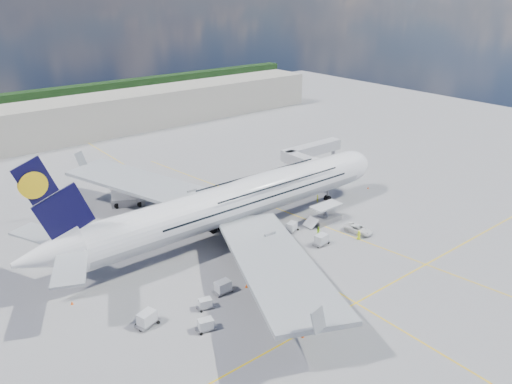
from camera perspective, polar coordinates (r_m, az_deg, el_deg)
ground at (r=91.04m, az=1.75°, el=-6.91°), size 300.00×300.00×0.00m
taxi_line_main at (r=91.04m, az=1.75°, el=-6.91°), size 0.25×220.00×0.01m
taxi_line_cross at (r=79.24m, az=11.36°, el=-12.32°), size 120.00×0.25×0.01m
taxi_line_diag at (r=105.99m, az=4.03°, el=-2.50°), size 14.16×99.06×0.01m
airliner at (r=95.15m, az=-1.98°, el=-0.94°), size 77.26×79.15×23.71m
jet_bridge at (r=121.04m, az=6.16°, el=4.14°), size 18.80×12.10×8.50m
cargo_loader at (r=102.74m, az=7.89°, el=-2.74°), size 8.53×3.20×3.67m
terminal at (r=168.09m, az=-19.86°, el=7.85°), size 180.00×16.00×12.00m
tree_line at (r=223.92m, az=-14.08°, el=11.35°), size 160.00×6.00×8.00m
dolly_row_a at (r=76.52m, az=-5.82°, el=-12.55°), size 2.84×2.01×1.62m
dolly_row_b at (r=72.33m, az=-5.77°, el=-14.83°), size 3.08×2.18×1.76m
dolly_row_c at (r=79.64m, az=-3.80°, el=-10.74°), size 3.24×1.76×2.04m
dolly_back at (r=74.34m, az=-12.37°, el=-13.93°), size 3.83×2.79×2.17m
dolly_nose_far at (r=93.80m, az=7.47°, el=-5.40°), size 3.41×2.09×2.04m
dolly_nose_near at (r=98.25m, az=4.11°, el=-3.97°), size 3.26×2.45×1.84m
baggage_tug at (r=80.63m, az=3.66°, el=-10.60°), size 2.73×1.61×1.61m
catering_truck_inner at (r=101.37m, az=-8.70°, el=-2.64°), size 7.92×4.96×4.40m
catering_truck_outer at (r=112.47m, az=-14.40°, el=-0.52°), size 8.07×5.78×4.44m
service_van at (r=99.50m, az=11.67°, el=-4.19°), size 3.74×6.08×1.57m
crew_nose at (r=111.95m, az=7.05°, el=-0.73°), size 0.75×0.71×1.73m
crew_loader at (r=97.33m, az=7.16°, el=-4.45°), size 1.06×1.06×1.74m
crew_wing at (r=79.70m, az=-3.65°, el=-10.86°), size 0.59×1.12×1.82m
crew_van at (r=96.92m, az=11.67°, el=-4.85°), size 1.07×1.02×1.84m
crew_tug at (r=87.18m, az=0.96°, el=-7.68°), size 1.23×0.90×1.71m
cone_nose at (r=121.56m, az=12.69°, el=0.48°), size 0.43×0.43×0.54m
cone_wing_left_inner at (r=107.08m, az=-11.41°, el=-2.48°), size 0.45×0.45×0.58m
cone_wing_left_outer at (r=115.36m, az=-15.63°, el=-1.02°), size 0.48×0.48×0.62m
cone_wing_right_inner at (r=81.17m, az=-1.10°, el=-10.67°), size 0.46×0.46×0.58m
cone_wing_right_outer at (r=71.51m, az=5.35°, el=-16.02°), size 0.42×0.42×0.53m
cone_tail at (r=82.21m, az=-20.29°, el=-11.79°), size 0.44×0.44×0.55m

